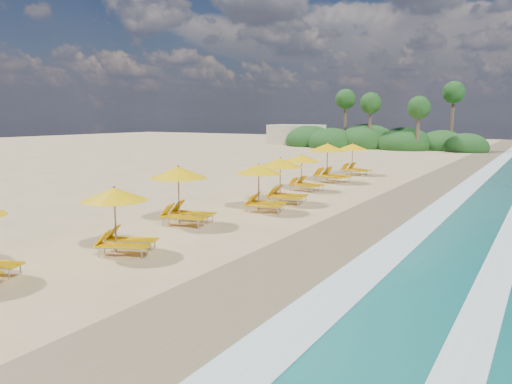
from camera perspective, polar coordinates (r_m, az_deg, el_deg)
name	(u,v)px	position (r m, az deg, el deg)	size (l,w,h in m)	color
ground	(256,223)	(18.93, 0.00, -3.59)	(160.00, 160.00, 0.00)	tan
wet_sand	(357,236)	(17.27, 11.51, -4.96)	(4.00, 160.00, 0.01)	#897651
surf_foam	(440,246)	(16.61, 20.37, -5.81)	(4.00, 160.00, 0.01)	white
station_3	(120,215)	(15.23, -15.35, -2.61)	(2.64, 2.62, 2.01)	olive
station_4	(183,191)	(18.81, -8.41, 0.11)	(2.71, 2.61, 2.23)	olive
station_5	(262,184)	(21.17, 0.72, 0.89)	(2.53, 2.45, 2.06)	olive
station_6	(284,177)	(23.23, 3.18, 1.71)	(2.55, 2.42, 2.15)	olive
station_7	(304,170)	(27.24, 5.53, 2.56)	(2.39, 2.27, 2.02)	olive
station_8	(330,160)	(30.93, 8.47, 3.67)	(2.96, 2.85, 2.43)	olive
station_9	(354,157)	(35.15, 11.23, 3.99)	(2.74, 2.65, 2.21)	olive
treeline	(374,140)	(64.46, 13.37, 5.79)	(25.80, 8.80, 9.74)	#163D14
beach_building	(296,135)	(71.26, 4.66, 6.58)	(7.00, 5.00, 2.80)	beige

